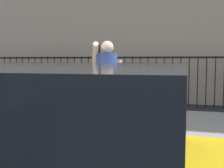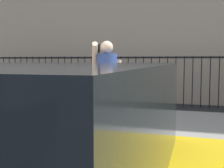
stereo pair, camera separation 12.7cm
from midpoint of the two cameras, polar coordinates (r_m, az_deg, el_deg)
The scene contains 3 objects.
sidewalk at distance 5.58m, azimuth -0.04°, elevation -9.53°, with size 28.00×4.40×0.15m, color gray.
iron_fence at distance 9.03m, azimuth 6.21°, elevation 2.07°, with size 12.03×0.04×1.60m.
pedestrian_on_phone at distance 4.67m, azimuth -1.42°, elevation 0.40°, with size 0.72×0.53×1.64m.
Camera 1 is at (1.37, -3.02, 1.47)m, focal length 44.51 mm.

